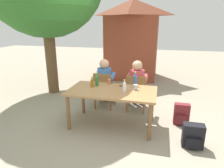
{
  "coord_description": "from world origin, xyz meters",
  "views": [
    {
      "loc": [
        0.85,
        -3.44,
        1.96
      ],
      "look_at": [
        0.0,
        0.0,
        0.86
      ],
      "focal_mm": 31.65,
      "sensor_mm": 36.0,
      "label": 1
    }
  ],
  "objects_px": {
    "dining_table": "(112,94)",
    "person_in_plaid_shirt": "(137,83)",
    "bottle_clear": "(124,87)",
    "backpack_by_far_side": "(193,136)",
    "bottle_green": "(97,80)",
    "chair_far_right": "(136,91)",
    "bottle_amber": "(92,82)",
    "cup_terracotta": "(109,82)",
    "chair_far_left": "(104,89)",
    "bottle_blue": "(135,80)",
    "brick_kiosk": "(132,38)",
    "cup_steel": "(135,87)",
    "backpack_by_near_side": "(181,115)",
    "person_in_white_shirt": "(105,81)",
    "table_knife": "(124,86)"
  },
  "relations": [
    {
      "from": "cup_steel",
      "to": "cup_terracotta",
      "type": "xyz_separation_m",
      "value": [
        -0.57,
        0.23,
        0.0
      ]
    },
    {
      "from": "cup_steel",
      "to": "chair_far_left",
      "type": "bearing_deg",
      "value": 141.89
    },
    {
      "from": "chair_far_left",
      "to": "bottle_clear",
      "type": "height_order",
      "value": "bottle_clear"
    },
    {
      "from": "chair_far_left",
      "to": "bottle_blue",
      "type": "bearing_deg",
      "value": -25.99
    },
    {
      "from": "dining_table",
      "to": "chair_far_left",
      "type": "height_order",
      "value": "chair_far_left"
    },
    {
      "from": "bottle_blue",
      "to": "brick_kiosk",
      "type": "bearing_deg",
      "value": 99.56
    },
    {
      "from": "person_in_plaid_shirt",
      "to": "bottle_amber",
      "type": "xyz_separation_m",
      "value": [
        -0.8,
        -0.77,
        0.18
      ]
    },
    {
      "from": "chair_far_left",
      "to": "person_in_white_shirt",
      "type": "xyz_separation_m",
      "value": [
        0.0,
        0.11,
        0.17
      ]
    },
    {
      "from": "bottle_amber",
      "to": "bottle_clear",
      "type": "distance_m",
      "value": 0.69
    },
    {
      "from": "dining_table",
      "to": "brick_kiosk",
      "type": "bearing_deg",
      "value": 92.83
    },
    {
      "from": "chair_far_left",
      "to": "person_in_plaid_shirt",
      "type": "height_order",
      "value": "person_in_plaid_shirt"
    },
    {
      "from": "chair_far_left",
      "to": "table_knife",
      "type": "xyz_separation_m",
      "value": [
        0.56,
        -0.47,
        0.25
      ]
    },
    {
      "from": "dining_table",
      "to": "cup_terracotta",
      "type": "xyz_separation_m",
      "value": [
        -0.14,
        0.35,
        0.14
      ]
    },
    {
      "from": "dining_table",
      "to": "person_in_white_shirt",
      "type": "bearing_deg",
      "value": 113.62
    },
    {
      "from": "person_in_white_shirt",
      "to": "bottle_amber",
      "type": "height_order",
      "value": "person_in_white_shirt"
    },
    {
      "from": "backpack_by_far_side",
      "to": "cup_terracotta",
      "type": "bearing_deg",
      "value": 155.06
    },
    {
      "from": "brick_kiosk",
      "to": "chair_far_left",
      "type": "bearing_deg",
      "value": -93.64
    },
    {
      "from": "bottle_amber",
      "to": "cup_terracotta",
      "type": "height_order",
      "value": "bottle_amber"
    },
    {
      "from": "cup_steel",
      "to": "table_knife",
      "type": "xyz_separation_m",
      "value": [
        -0.24,
        0.17,
        -0.05
      ]
    },
    {
      "from": "dining_table",
      "to": "chair_far_left",
      "type": "bearing_deg",
      "value": 116.83
    },
    {
      "from": "bottle_clear",
      "to": "cup_steel",
      "type": "bearing_deg",
      "value": 43.65
    },
    {
      "from": "chair_far_right",
      "to": "brick_kiosk",
      "type": "height_order",
      "value": "brick_kiosk"
    },
    {
      "from": "dining_table",
      "to": "brick_kiosk",
      "type": "xyz_separation_m",
      "value": [
        -0.19,
        3.77,
        0.79
      ]
    },
    {
      "from": "cup_steel",
      "to": "backpack_by_near_side",
      "type": "xyz_separation_m",
      "value": [
        0.91,
        0.25,
        -0.58
      ]
    },
    {
      "from": "person_in_plaid_shirt",
      "to": "cup_steel",
      "type": "height_order",
      "value": "person_in_plaid_shirt"
    },
    {
      "from": "chair_far_left",
      "to": "backpack_by_far_side",
      "type": "distance_m",
      "value": 2.18
    },
    {
      "from": "bottle_amber",
      "to": "cup_steel",
      "type": "xyz_separation_m",
      "value": [
        0.86,
        0.03,
        -0.04
      ]
    },
    {
      "from": "backpack_by_near_side",
      "to": "chair_far_left",
      "type": "bearing_deg",
      "value": 167.32
    },
    {
      "from": "person_in_plaid_shirt",
      "to": "table_knife",
      "type": "distance_m",
      "value": 0.61
    },
    {
      "from": "bottle_green",
      "to": "chair_far_right",
      "type": "bearing_deg",
      "value": 36.94
    },
    {
      "from": "cup_terracotta",
      "to": "brick_kiosk",
      "type": "xyz_separation_m",
      "value": [
        -0.04,
        3.42,
        0.65
      ]
    },
    {
      "from": "person_in_plaid_shirt",
      "to": "brick_kiosk",
      "type": "distance_m",
      "value": 3.07
    },
    {
      "from": "chair_far_left",
      "to": "bottle_amber",
      "type": "relative_size",
      "value": 3.95
    },
    {
      "from": "dining_table",
      "to": "cup_steel",
      "type": "bearing_deg",
      "value": 14.88
    },
    {
      "from": "dining_table",
      "to": "bottle_green",
      "type": "height_order",
      "value": "bottle_green"
    },
    {
      "from": "chair_far_right",
      "to": "person_in_white_shirt",
      "type": "height_order",
      "value": "person_in_white_shirt"
    },
    {
      "from": "person_in_white_shirt",
      "to": "cup_steel",
      "type": "bearing_deg",
      "value": -42.72
    },
    {
      "from": "backpack_by_near_side",
      "to": "bottle_clear",
      "type": "bearing_deg",
      "value": -158.88
    },
    {
      "from": "bottle_clear",
      "to": "backpack_by_far_side",
      "type": "relative_size",
      "value": 0.6
    },
    {
      "from": "bottle_amber",
      "to": "brick_kiosk",
      "type": "distance_m",
      "value": 3.74
    },
    {
      "from": "person_in_plaid_shirt",
      "to": "backpack_by_near_side",
      "type": "distance_m",
      "value": 1.17
    },
    {
      "from": "bottle_amber",
      "to": "bottle_blue",
      "type": "height_order",
      "value": "bottle_blue"
    },
    {
      "from": "bottle_blue",
      "to": "table_knife",
      "type": "xyz_separation_m",
      "value": [
        -0.2,
        -0.09,
        -0.12
      ]
    },
    {
      "from": "chair_far_left",
      "to": "backpack_by_far_side",
      "type": "height_order",
      "value": "chair_far_left"
    },
    {
      "from": "bottle_green",
      "to": "bottle_blue",
      "type": "relative_size",
      "value": 0.96
    },
    {
      "from": "dining_table",
      "to": "person_in_plaid_shirt",
      "type": "distance_m",
      "value": 0.94
    },
    {
      "from": "person_in_white_shirt",
      "to": "chair_far_right",
      "type": "bearing_deg",
      "value": -8.28
    },
    {
      "from": "backpack_by_far_side",
      "to": "person_in_plaid_shirt",
      "type": "bearing_deg",
      "value": 130.8
    },
    {
      "from": "chair_far_right",
      "to": "brick_kiosk",
      "type": "distance_m",
      "value": 3.22
    },
    {
      "from": "person_in_plaid_shirt",
      "to": "backpack_by_far_side",
      "type": "distance_m",
      "value": 1.72
    }
  ]
}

